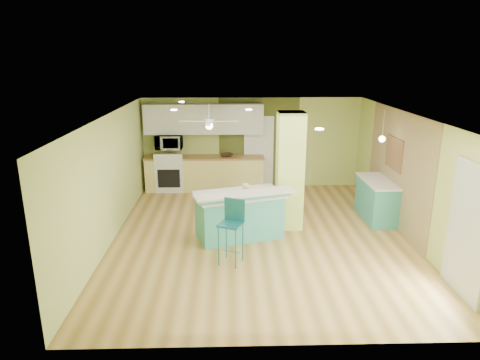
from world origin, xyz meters
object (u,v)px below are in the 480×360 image
at_px(side_counter, 376,200).
at_px(fruit_bowl, 227,155).
at_px(canister, 246,188).
at_px(bar_stool, 232,221).
at_px(peninsula, 239,214).

relative_size(side_counter, fruit_bowl, 4.24).
relative_size(side_counter, canister, 7.55).
bearing_deg(bar_stool, fruit_bowl, 116.00).
bearing_deg(fruit_bowl, bar_stool, -88.50).
distance_m(side_counter, fruit_bowl, 4.13).
relative_size(bar_stool, side_counter, 0.83).
distance_m(peninsula, side_counter, 3.26).
xyz_separation_m(bar_stool, canister, (0.28, 1.16, 0.23)).
height_order(side_counter, fruit_bowl, fruit_bowl).
height_order(peninsula, fruit_bowl, peninsula).
xyz_separation_m(fruit_bowl, canister, (0.39, -3.14, 0.04)).
height_order(bar_stool, canister, bar_stool).
bearing_deg(bar_stool, canister, 100.99).
bearing_deg(peninsula, canister, 9.47).
height_order(fruit_bowl, canister, canister).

